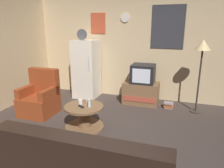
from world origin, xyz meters
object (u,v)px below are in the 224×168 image
at_px(fridge, 86,69).
at_px(book_stack, 168,105).
at_px(wine_glass, 89,103).
at_px(remote_control, 81,106).
at_px(standing_lamp, 202,51).
at_px(armchair, 40,98).
at_px(mug_ceramic_tan, 87,102).
at_px(crt_tv, 143,74).
at_px(coffee_table, 84,117).
at_px(tv_stand, 141,93).
at_px(mug_ceramic_white, 80,102).

xyz_separation_m(fridge, book_stack, (2.16, -0.19, -0.69)).
height_order(wine_glass, remote_control, wine_glass).
relative_size(standing_lamp, armchair, 1.66).
xyz_separation_m(mug_ceramic_tan, remote_control, (-0.05, -0.16, -0.03)).
bearing_deg(crt_tv, remote_control, -115.90).
bearing_deg(crt_tv, standing_lamp, -7.15).
bearing_deg(remote_control, wine_glass, 54.76).
bearing_deg(coffee_table, book_stack, 46.00).
height_order(tv_stand, book_stack, tv_stand).
relative_size(tv_stand, remote_control, 5.60).
bearing_deg(tv_stand, standing_lamp, -7.02).
relative_size(crt_tv, mug_ceramic_white, 6.00).
bearing_deg(standing_lamp, wine_glass, -142.39).
relative_size(fridge, crt_tv, 3.28).
xyz_separation_m(coffee_table, mug_ceramic_white, (-0.10, 0.05, 0.26)).
height_order(standing_lamp, coffee_table, standing_lamp).
distance_m(standing_lamp, remote_control, 2.71).
bearing_deg(crt_tv, mug_ceramic_white, -119.65).
height_order(tv_stand, wine_glass, wine_glass).
xyz_separation_m(wine_glass, armchair, (-1.32, 0.34, -0.18)).
relative_size(wine_glass, book_stack, 0.70).
relative_size(coffee_table, armchair, 0.75).
xyz_separation_m(fridge, tv_stand, (1.48, -0.06, -0.49)).
height_order(wine_glass, mug_ceramic_tan, wine_glass).
relative_size(coffee_table, mug_ceramic_white, 8.00).
distance_m(tv_stand, coffee_table, 1.79).
xyz_separation_m(coffee_table, book_stack, (1.44, 1.49, -0.15)).
xyz_separation_m(mug_ceramic_white, remote_control, (0.07, -0.12, -0.03)).
relative_size(tv_stand, crt_tv, 1.56).
xyz_separation_m(standing_lamp, mug_ceramic_tan, (-2.00, -1.36, -0.87)).
height_order(coffee_table, remote_control, remote_control).
height_order(tv_stand, mug_ceramic_white, mug_ceramic_white).
distance_m(fridge, tv_stand, 1.56).
height_order(wine_glass, armchair, armchair).
bearing_deg(coffee_table, mug_ceramic_tan, 76.16).
xyz_separation_m(crt_tv, mug_ceramic_tan, (-0.77, -1.52, -0.26)).
relative_size(wine_glass, remote_control, 1.00).
distance_m(mug_ceramic_white, mug_ceramic_tan, 0.13).
xyz_separation_m(fridge, wine_glass, (0.84, -1.69, -0.24)).
height_order(coffee_table, mug_ceramic_white, mug_ceramic_white).
bearing_deg(remote_control, tv_stand, 99.04).
bearing_deg(tv_stand, wine_glass, -111.62).
height_order(crt_tv, mug_ceramic_tan, crt_tv).
distance_m(coffee_table, mug_ceramic_white, 0.29).
bearing_deg(remote_control, mug_ceramic_white, 155.81).
xyz_separation_m(coffee_table, remote_control, (-0.02, -0.06, 0.23)).
relative_size(standing_lamp, coffee_table, 2.21).
bearing_deg(book_stack, wine_glass, -131.35).
bearing_deg(fridge, standing_lamp, -4.49).
relative_size(standing_lamp, mug_ceramic_tan, 17.67).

